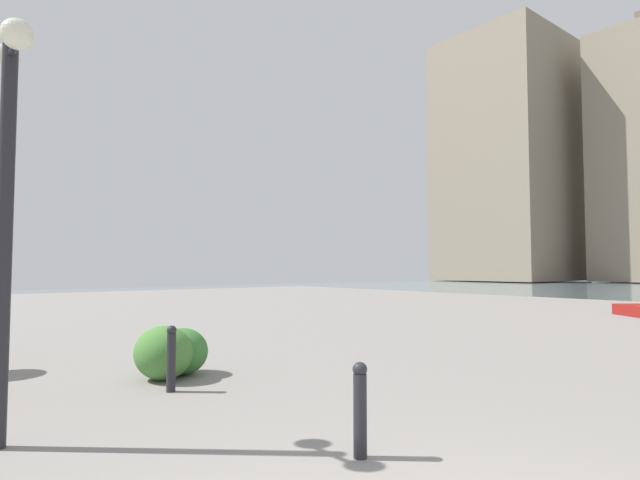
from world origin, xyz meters
TOP-DOWN VIEW (x-y plane):
  - building_highrise at (36.05, -61.36)m, footprint 14.64×15.61m
  - lamppost at (4.32, 1.42)m, footprint 0.98×0.28m
  - bollard_near at (2.02, -1.02)m, footprint 0.13×0.13m
  - bollard_mid at (5.37, -0.71)m, footprint 0.13×0.13m
  - shrub_low at (6.15, -0.92)m, footprint 0.94×0.84m
  - shrub_round at (6.32, -1.30)m, footprint 0.85×0.76m

SIDE VIEW (x-z plane):
  - shrub_round at x=6.32m, z-range 0.00..0.72m
  - shrub_low at x=6.15m, z-range 0.00..0.80m
  - bollard_near at x=2.02m, z-range 0.02..0.85m
  - bollard_mid at x=5.37m, z-range 0.02..0.91m
  - lamppost at x=4.32m, z-range 0.66..4.60m
  - building_highrise at x=36.05m, z-range 0.00..32.26m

